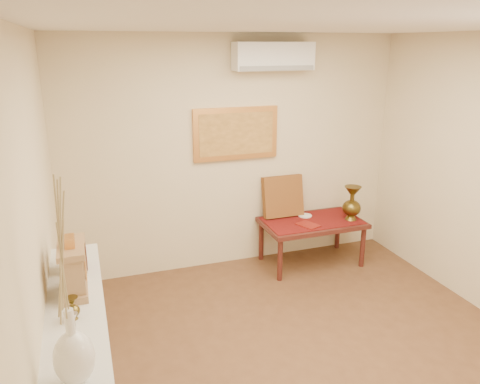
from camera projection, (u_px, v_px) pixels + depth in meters
name	position (u px, v px, depth m)	size (l,w,h in m)	color
floor	(322.00, 374.00, 3.82)	(4.50, 4.50, 0.00)	brown
ceiling	(345.00, 24.00, 3.00)	(4.50, 4.50, 0.00)	white
wall_back	(235.00, 154.00, 5.44)	(4.00, 0.02, 2.70)	beige
wall_left	(37.00, 260.00, 2.79)	(0.02, 4.50, 2.70)	beige
white_vase	(66.00, 289.00, 2.16)	(0.20, 0.20, 1.04)	white
candlestick	(74.00, 329.00, 2.59)	(0.09, 0.09, 0.19)	silver
brass_urn_small	(72.00, 305.00, 2.82)	(0.09, 0.09, 0.19)	brown
table_cloth	(312.00, 221.00, 5.61)	(1.14, 0.59, 0.01)	maroon
brass_urn_tall	(352.00, 200.00, 5.57)	(0.22, 0.22, 0.50)	brown
plate	(305.00, 216.00, 5.75)	(0.17, 0.17, 0.01)	white
menu	(308.00, 225.00, 5.45)	(0.18, 0.25, 0.01)	maroon
cushion	(283.00, 196.00, 5.69)	(0.50, 0.10, 0.50)	#5D1F12
display_ledge	(82.00, 373.00, 3.11)	(0.37, 2.02, 0.98)	silver
mantel_clock	(73.00, 269.00, 3.10)	(0.17, 0.36, 0.41)	#A27C53
wooden_chest	(75.00, 254.00, 3.44)	(0.16, 0.21, 0.24)	#A27C53
low_table	(312.00, 226.00, 5.63)	(1.20, 0.70, 0.55)	#4D1D17
painting	(236.00, 134.00, 5.34)	(1.00, 0.06, 0.60)	#D78F44
ac_unit	(273.00, 56.00, 5.11)	(0.90, 0.25, 0.30)	white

